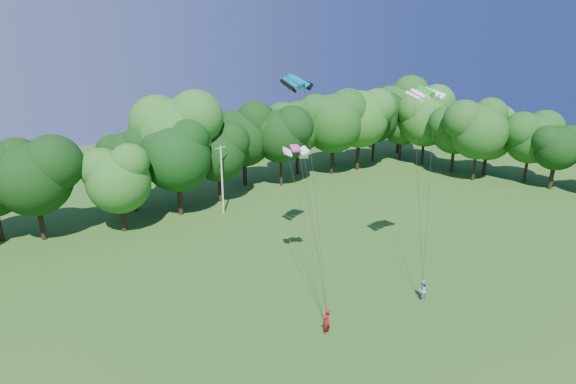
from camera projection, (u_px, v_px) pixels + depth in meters
ground at (443, 379)px, 25.67m from camera, size 160.00×160.00×0.00m
utility_pole at (222, 180)px, 49.94m from camera, size 1.54×0.50×7.86m
kite_flyer_left at (326, 321)px, 29.48m from camera, size 0.73×0.55×1.79m
kite_flyer_right at (422, 290)px, 33.40m from camera, size 0.89×0.74×1.66m
kite_teal at (296, 80)px, 35.14m from camera, size 3.48×2.40×0.84m
kite_green at (426, 90)px, 32.61m from camera, size 3.13×1.52×0.60m
kite_pink at (296, 148)px, 32.91m from camera, size 2.09×1.56×0.41m
tree_back_center at (176, 151)px, 48.72m from camera, size 8.13×8.13×11.83m
tree_back_east at (334, 120)px, 70.75m from camera, size 7.97×7.97×11.59m
tree_flank_east at (479, 127)px, 61.71m from camera, size 8.46×8.46×12.30m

